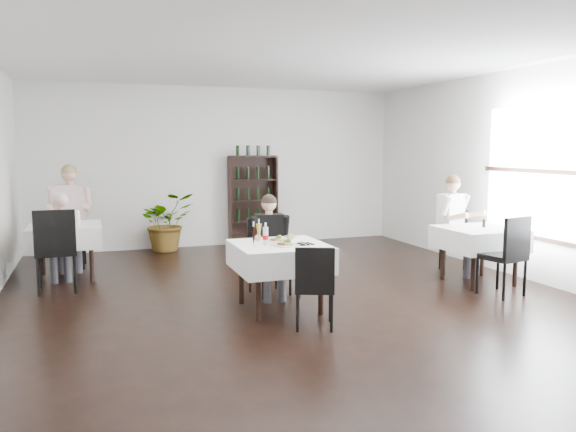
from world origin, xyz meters
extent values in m
plane|color=black|center=(0.00, 0.00, 0.00)|extent=(9.00, 9.00, 0.00)
plane|color=white|center=(0.00, 0.00, 3.00)|extent=(9.00, 9.00, 0.00)
plane|color=white|center=(0.00, 4.50, 1.50)|extent=(7.00, 0.00, 7.00)
plane|color=white|center=(3.50, 0.00, 1.50)|extent=(0.00, 9.00, 9.00)
cube|color=white|center=(3.48, 0.00, 1.55)|extent=(0.03, 2.20, 1.80)
cube|color=black|center=(3.46, 0.00, 0.63)|extent=(0.05, 2.30, 0.06)
cube|color=black|center=(0.60, 4.32, 0.10)|extent=(0.90, 0.28, 0.20)
cylinder|color=black|center=(-0.67, -0.36, 0.35)|extent=(0.06, 0.06, 0.71)
cylinder|color=black|center=(-0.67, 0.36, 0.35)|extent=(0.06, 0.06, 0.71)
cylinder|color=black|center=(0.07, -0.36, 0.35)|extent=(0.06, 0.06, 0.71)
cylinder|color=black|center=(0.07, 0.36, 0.35)|extent=(0.06, 0.06, 0.71)
cube|color=black|center=(-0.30, 0.00, 0.73)|extent=(0.85, 0.85, 0.04)
cube|color=white|center=(-0.30, 0.00, 0.62)|extent=(1.03, 1.03, 0.30)
cylinder|color=black|center=(-3.04, 2.16, 0.35)|extent=(0.06, 0.06, 0.71)
cylinder|color=black|center=(-3.04, 2.84, 0.35)|extent=(0.06, 0.06, 0.71)
cylinder|color=black|center=(-2.36, 2.16, 0.35)|extent=(0.06, 0.06, 0.71)
cylinder|color=black|center=(-2.36, 2.84, 0.35)|extent=(0.06, 0.06, 0.71)
cube|color=black|center=(-2.70, 2.50, 0.73)|extent=(0.80, 0.80, 0.04)
cube|color=white|center=(-2.70, 2.50, 0.62)|extent=(0.98, 0.98, 0.30)
cylinder|color=black|center=(2.36, -0.04, 0.35)|extent=(0.06, 0.06, 0.71)
cylinder|color=black|center=(2.36, 0.64, 0.35)|extent=(0.06, 0.06, 0.71)
cylinder|color=black|center=(3.04, -0.04, 0.35)|extent=(0.06, 0.06, 0.71)
cylinder|color=black|center=(3.04, 0.64, 0.35)|extent=(0.06, 0.06, 0.71)
cube|color=black|center=(2.70, 0.30, 0.73)|extent=(0.80, 0.80, 0.04)
cube|color=white|center=(2.70, 0.30, 0.62)|extent=(0.98, 0.98, 0.30)
imported|color=#29521C|center=(-1.07, 4.20, 0.53)|extent=(1.13, 1.04, 1.06)
cylinder|color=black|center=(-0.36, 0.47, 0.22)|extent=(0.03, 0.03, 0.44)
cylinder|color=black|center=(-0.42, 0.84, 0.22)|extent=(0.03, 0.03, 0.44)
cylinder|color=black|center=(0.02, 0.53, 0.22)|extent=(0.03, 0.03, 0.44)
cylinder|color=black|center=(-0.05, 0.91, 0.22)|extent=(0.03, 0.03, 0.44)
cube|color=black|center=(-0.20, 0.69, 0.47)|extent=(0.51, 0.51, 0.07)
cube|color=black|center=(-0.24, 0.88, 0.73)|extent=(0.44, 0.12, 0.48)
cylinder|color=black|center=(0.06, -0.65, 0.20)|extent=(0.03, 0.03, 0.40)
cylinder|color=black|center=(-0.07, -0.97, 0.20)|extent=(0.03, 0.03, 0.40)
cylinder|color=black|center=(-0.27, -0.52, 0.20)|extent=(0.03, 0.03, 0.40)
cylinder|color=black|center=(-0.39, -0.85, 0.20)|extent=(0.03, 0.03, 0.40)
cube|color=black|center=(-0.17, -0.75, 0.42)|extent=(0.52, 0.52, 0.06)
cube|color=black|center=(-0.23, -0.92, 0.66)|extent=(0.39, 0.18, 0.43)
cylinder|color=black|center=(-2.92, 3.04, 0.25)|extent=(0.04, 0.04, 0.50)
cylinder|color=black|center=(-2.90, 3.48, 0.25)|extent=(0.04, 0.04, 0.50)
cylinder|color=black|center=(-2.49, 3.02, 0.25)|extent=(0.04, 0.04, 0.50)
cylinder|color=black|center=(-2.46, 3.45, 0.25)|extent=(0.04, 0.04, 0.50)
cube|color=black|center=(-2.69, 3.25, 0.53)|extent=(0.52, 0.52, 0.08)
cube|color=black|center=(-2.68, 3.47, 0.82)|extent=(0.50, 0.08, 0.54)
cylinder|color=black|center=(-2.58, 1.97, 0.25)|extent=(0.04, 0.04, 0.50)
cylinder|color=black|center=(-2.56, 1.53, 0.25)|extent=(0.04, 0.04, 0.50)
cylinder|color=black|center=(-3.02, 1.95, 0.25)|extent=(0.04, 0.04, 0.50)
cylinder|color=black|center=(-3.00, 1.51, 0.25)|extent=(0.04, 0.04, 0.50)
cube|color=black|center=(-2.79, 1.74, 0.53)|extent=(0.52, 0.52, 0.08)
cube|color=black|center=(-2.78, 1.51, 0.82)|extent=(0.50, 0.08, 0.54)
cylinder|color=black|center=(2.55, 0.87, 0.21)|extent=(0.03, 0.03, 0.42)
cylinder|color=black|center=(2.71, 1.20, 0.21)|extent=(0.03, 0.03, 0.42)
cylinder|color=black|center=(2.88, 0.72, 0.21)|extent=(0.03, 0.03, 0.42)
cylinder|color=black|center=(3.04, 1.05, 0.21)|extent=(0.03, 0.03, 0.42)
cube|color=black|center=(2.80, 0.96, 0.45)|extent=(0.56, 0.56, 0.06)
cube|color=black|center=(2.88, 1.14, 0.69)|extent=(0.40, 0.22, 0.46)
cylinder|color=black|center=(2.71, -0.09, 0.23)|extent=(0.04, 0.04, 0.47)
cylinder|color=black|center=(2.80, -0.48, 0.23)|extent=(0.04, 0.04, 0.47)
cylinder|color=black|center=(2.32, -0.18, 0.23)|extent=(0.04, 0.04, 0.47)
cylinder|color=black|center=(2.41, -0.57, 0.23)|extent=(0.04, 0.04, 0.47)
cube|color=black|center=(2.56, -0.33, 0.50)|extent=(0.56, 0.56, 0.07)
cube|color=black|center=(2.61, -0.54, 0.77)|extent=(0.47, 0.15, 0.51)
cube|color=#45454D|center=(-0.34, 0.46, 0.50)|extent=(0.16, 0.39, 0.13)
cylinder|color=#45454D|center=(-0.36, 0.30, 0.22)|extent=(0.10, 0.10, 0.44)
cube|color=#45454D|center=(-0.16, 0.44, 0.50)|extent=(0.16, 0.39, 0.13)
cylinder|color=#45454D|center=(-0.18, 0.28, 0.22)|extent=(0.10, 0.10, 0.44)
cube|color=black|center=(-0.24, 0.62, 0.80)|extent=(0.37, 0.23, 0.49)
cylinder|color=tan|center=(-0.47, 0.40, 0.78)|extent=(0.10, 0.28, 0.14)
cylinder|color=tan|center=(-0.06, 0.36, 0.78)|extent=(0.10, 0.28, 0.14)
sphere|color=tan|center=(-0.24, 0.60, 1.17)|extent=(0.19, 0.19, 0.19)
sphere|color=black|center=(-0.24, 0.60, 1.20)|extent=(0.19, 0.19, 0.19)
cube|color=#45454D|center=(-2.76, 3.00, 0.63)|extent=(0.19, 0.48, 0.16)
cylinder|color=#45454D|center=(-2.77, 2.80, 0.27)|extent=(0.12, 0.12, 0.55)
cube|color=#45454D|center=(-2.54, 2.99, 0.63)|extent=(0.19, 0.48, 0.16)
cylinder|color=#45454D|center=(-2.55, 2.79, 0.27)|extent=(0.12, 0.12, 0.55)
cube|color=beige|center=(-2.63, 3.21, 0.99)|extent=(0.46, 0.28, 0.61)
cylinder|color=tan|center=(-2.91, 2.92, 0.97)|extent=(0.11, 0.35, 0.17)
cylinder|color=tan|center=(-2.40, 2.89, 0.97)|extent=(0.11, 0.35, 0.17)
sphere|color=tan|center=(-2.64, 3.18, 1.46)|extent=(0.23, 0.23, 0.23)
sphere|color=olive|center=(-2.64, 3.18, 1.50)|extent=(0.23, 0.23, 0.23)
cube|color=#45454D|center=(-2.65, 2.06, 0.50)|extent=(0.19, 0.39, 0.13)
cylinder|color=#45454D|center=(-2.68, 2.21, 0.22)|extent=(0.10, 0.10, 0.44)
cube|color=#45454D|center=(-2.83, 2.02, 0.50)|extent=(0.19, 0.39, 0.13)
cylinder|color=#45454D|center=(-2.86, 2.18, 0.22)|extent=(0.10, 0.10, 0.44)
cube|color=white|center=(-2.71, 1.87, 0.80)|extent=(0.39, 0.26, 0.49)
cylinder|color=tan|center=(-2.55, 2.15, 0.78)|extent=(0.12, 0.29, 0.14)
cylinder|color=tan|center=(-2.95, 2.07, 0.78)|extent=(0.12, 0.29, 0.14)
sphere|color=tan|center=(-2.71, 1.89, 1.17)|extent=(0.19, 0.19, 0.19)
sphere|color=beige|center=(-2.71, 1.89, 1.20)|extent=(0.19, 0.19, 0.19)
cube|color=#45454D|center=(2.70, 0.78, 0.57)|extent=(0.29, 0.45, 0.14)
cylinder|color=#45454D|center=(2.77, 0.61, 0.25)|extent=(0.11, 0.11, 0.50)
cube|color=#45454D|center=(2.89, 0.86, 0.57)|extent=(0.29, 0.45, 0.14)
cylinder|color=#45454D|center=(2.96, 0.69, 0.25)|extent=(0.11, 0.11, 0.50)
cube|color=white|center=(2.73, 1.00, 0.91)|extent=(0.46, 0.35, 0.56)
cylinder|color=tan|center=(2.61, 0.66, 0.89)|extent=(0.19, 0.32, 0.16)
cylinder|color=tan|center=(3.05, 0.83, 0.89)|extent=(0.19, 0.32, 0.16)
sphere|color=tan|center=(2.74, 0.98, 1.33)|extent=(0.21, 0.21, 0.21)
sphere|color=brown|center=(2.74, 0.98, 1.36)|extent=(0.21, 0.21, 0.21)
cube|color=white|center=(-0.28, 0.17, 0.78)|extent=(0.25, 0.25, 0.02)
cube|color=#512317|center=(-0.31, 0.15, 0.80)|extent=(0.09, 0.07, 0.02)
sphere|color=#337D21|center=(-0.23, 0.21, 0.81)|extent=(0.05, 0.05, 0.05)
cube|color=olive|center=(-0.26, 0.12, 0.79)|extent=(0.10, 0.09, 0.02)
cube|color=white|center=(-0.29, -0.15, 0.78)|extent=(0.30, 0.30, 0.02)
cube|color=#512317|center=(-0.32, -0.17, 0.80)|extent=(0.12, 0.11, 0.02)
sphere|color=#337D21|center=(-0.23, -0.11, 0.82)|extent=(0.06, 0.06, 0.06)
cube|color=olive|center=(-0.27, -0.21, 0.80)|extent=(0.09, 0.07, 0.02)
cone|color=black|center=(-0.61, -0.01, 0.88)|extent=(0.06, 0.06, 0.22)
cylinder|color=silver|center=(-0.61, -0.01, 1.01)|extent=(0.02, 0.02, 0.05)
cone|color=#B48A2E|center=(-0.51, 0.13, 0.88)|extent=(0.07, 0.07, 0.22)
cylinder|color=silver|center=(-0.51, 0.13, 1.02)|extent=(0.02, 0.02, 0.06)
cylinder|color=silver|center=(-0.47, -0.02, 0.87)|extent=(0.06, 0.06, 0.20)
cylinder|color=#B80A0A|center=(-0.47, -0.02, 0.86)|extent=(0.07, 0.07, 0.05)
cylinder|color=silver|center=(-0.47, -0.02, 1.00)|extent=(0.02, 0.02, 0.05)
cube|color=black|center=(-0.06, -0.14, 0.77)|extent=(0.22, 0.18, 0.01)
cylinder|color=silver|center=(-0.08, -0.14, 0.79)|extent=(0.04, 0.23, 0.01)
cylinder|color=silver|center=(-0.04, -0.14, 0.79)|extent=(0.05, 0.23, 0.01)
cylinder|color=black|center=(2.80, 0.34, 0.83)|extent=(0.05, 0.05, 0.11)
camera|label=1|loc=(-2.31, -6.04, 1.87)|focal=35.00mm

